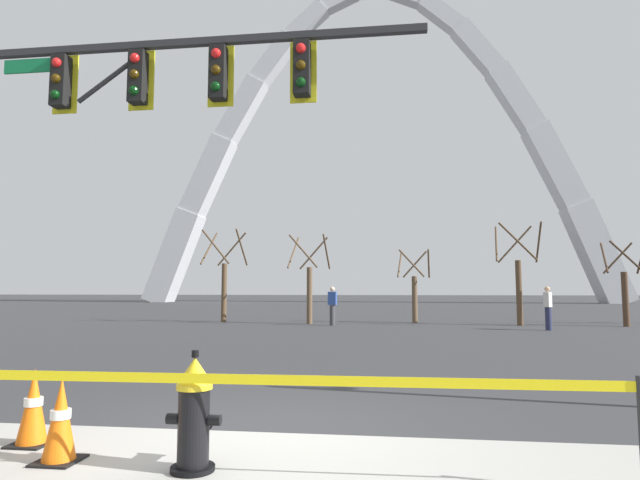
% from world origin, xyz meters
% --- Properties ---
extents(ground_plane, '(240.00, 240.00, 0.00)m').
position_xyz_m(ground_plane, '(0.00, 0.00, 0.00)').
color(ground_plane, '#333335').
extents(fire_hydrant, '(0.46, 0.48, 0.99)m').
position_xyz_m(fire_hydrant, '(-0.36, -1.27, 0.47)').
color(fire_hydrant, black).
rests_on(fire_hydrant, ground).
extents(caution_tape_barrier, '(6.10, 0.17, 0.86)m').
position_xyz_m(caution_tape_barrier, '(0.05, -1.42, 0.61)').
color(caution_tape_barrier, '#232326').
rests_on(caution_tape_barrier, ground).
extents(traffic_cone_by_hydrant, '(0.36, 0.36, 0.73)m').
position_xyz_m(traffic_cone_by_hydrant, '(-2.17, -0.77, 0.36)').
color(traffic_cone_by_hydrant, black).
rests_on(traffic_cone_by_hydrant, ground).
extents(traffic_cone_mid_sidewalk, '(0.36, 0.36, 0.73)m').
position_xyz_m(traffic_cone_mid_sidewalk, '(-1.60, -1.21, 0.36)').
color(traffic_cone_mid_sidewalk, black).
rests_on(traffic_cone_mid_sidewalk, ground).
extents(traffic_signal_gantry, '(7.82, 0.44, 6.00)m').
position_xyz_m(traffic_signal_gantry, '(-3.30, 2.47, 4.40)').
color(traffic_signal_gantry, '#232326').
rests_on(traffic_signal_gantry, ground).
extents(monument_arch, '(52.35, 2.79, 36.86)m').
position_xyz_m(monument_arch, '(0.00, 51.60, 16.33)').
color(monument_arch, silver).
rests_on(monument_arch, ground).
extents(tree_far_left, '(1.92, 1.94, 4.17)m').
position_xyz_m(tree_far_left, '(-6.14, 17.58, 1.85)').
color(tree_far_left, brown).
rests_on(tree_far_left, ground).
extents(tree_left_mid, '(1.77, 1.78, 3.83)m').
position_xyz_m(tree_left_mid, '(-2.09, 16.86, 1.70)').
color(tree_left_mid, brown).
rests_on(tree_left_mid, ground).
extents(tree_center_left, '(1.51, 1.52, 3.24)m').
position_xyz_m(tree_center_left, '(2.46, 18.10, 1.44)').
color(tree_center_left, brown).
rests_on(tree_center_left, ground).
extents(tree_center_right, '(1.94, 1.95, 4.21)m').
position_xyz_m(tree_center_right, '(6.66, 16.96, 1.87)').
color(tree_center_right, brown).
rests_on(tree_center_right, ground).
extents(tree_right_mid, '(1.59, 1.60, 3.43)m').
position_xyz_m(tree_right_mid, '(10.73, 16.87, 1.52)').
color(tree_right_mid, '#473323').
rests_on(tree_right_mid, ground).
extents(pedestrian_walking_left, '(0.36, 0.39, 1.59)m').
position_xyz_m(pedestrian_walking_left, '(7.05, 14.46, 0.82)').
color(pedestrian_walking_left, '#232847').
rests_on(pedestrian_walking_left, ground).
extents(pedestrian_standing_center, '(0.37, 0.26, 1.59)m').
position_xyz_m(pedestrian_standing_center, '(-1.00, 15.98, 0.82)').
color(pedestrian_standing_center, '#38383D').
rests_on(pedestrian_standing_center, ground).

